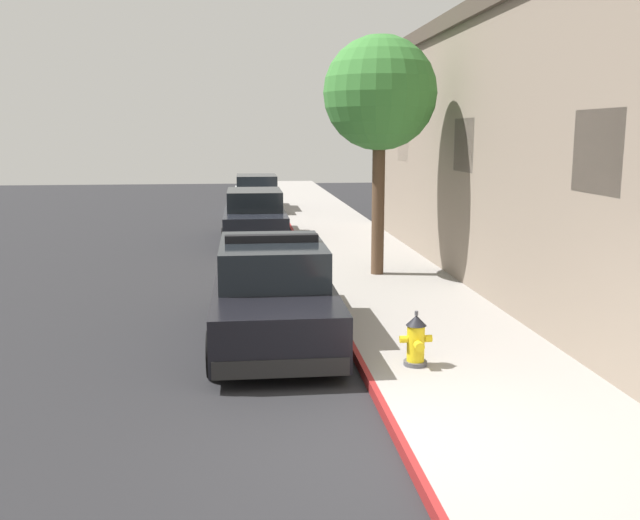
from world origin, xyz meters
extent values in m
cube|color=#232326|center=(-4.53, 10.00, -0.10)|extent=(28.63, 60.00, 0.20)
cube|color=gray|center=(1.47, 10.00, 0.07)|extent=(2.94, 60.00, 0.15)
cube|color=maroon|center=(-0.04, 10.00, 0.07)|extent=(0.08, 60.00, 0.15)
cube|color=gray|center=(5.63, 7.62, 2.75)|extent=(5.37, 19.80, 5.51)
cube|color=#473D33|center=(5.63, 7.62, 5.69)|extent=(5.61, 20.04, 0.36)
cube|color=black|center=(2.97, 2.07, 3.03)|extent=(0.06, 1.30, 1.10)
cube|color=black|center=(2.97, 7.62, 3.03)|extent=(0.06, 1.30, 1.10)
cube|color=black|center=(2.97, 13.16, 3.03)|extent=(0.06, 1.30, 1.10)
cube|color=black|center=(-1.19, 4.25, 0.58)|extent=(1.84, 4.80, 0.76)
cube|color=black|center=(-1.19, 4.40, 1.26)|extent=(1.64, 2.50, 0.60)
cube|color=black|center=(-1.19, 1.91, 0.32)|extent=(1.76, 0.16, 0.24)
cube|color=black|center=(-1.19, 6.59, 0.32)|extent=(1.76, 0.16, 0.24)
cylinder|color=black|center=(-2.05, 5.95, 0.32)|extent=(0.22, 0.64, 0.64)
cylinder|color=black|center=(-0.33, 5.95, 0.32)|extent=(0.22, 0.64, 0.64)
cylinder|color=black|center=(-2.05, 2.55, 0.32)|extent=(0.22, 0.64, 0.64)
cylinder|color=black|center=(-0.33, 2.55, 0.32)|extent=(0.22, 0.64, 0.64)
cube|color=black|center=(-1.19, 4.35, 1.62)|extent=(1.48, 0.20, 0.12)
cube|color=red|center=(-1.54, 4.35, 1.62)|extent=(0.44, 0.18, 0.11)
cube|color=#1E33E0|center=(-0.84, 4.35, 1.62)|extent=(0.44, 0.18, 0.11)
cube|color=black|center=(-1.29, 14.76, 0.58)|extent=(1.84, 4.80, 0.76)
cube|color=black|center=(-1.29, 14.91, 1.26)|extent=(1.64, 2.50, 0.60)
cube|color=black|center=(-1.29, 12.42, 0.32)|extent=(1.76, 0.16, 0.24)
cube|color=black|center=(-1.29, 17.10, 0.32)|extent=(1.76, 0.16, 0.24)
cylinder|color=black|center=(-2.15, 16.46, 0.32)|extent=(0.22, 0.64, 0.64)
cylinder|color=black|center=(-0.43, 16.46, 0.32)|extent=(0.22, 0.64, 0.64)
cylinder|color=black|center=(-2.15, 13.06, 0.32)|extent=(0.22, 0.64, 0.64)
cylinder|color=black|center=(-0.43, 13.06, 0.32)|extent=(0.22, 0.64, 0.64)
cube|color=#B2B5BA|center=(-1.07, 22.62, 0.58)|extent=(1.84, 4.80, 0.76)
cube|color=black|center=(-1.07, 22.77, 1.26)|extent=(1.64, 2.50, 0.60)
cube|color=black|center=(-1.07, 20.28, 0.32)|extent=(1.76, 0.16, 0.24)
cube|color=black|center=(-1.07, 24.96, 0.32)|extent=(1.76, 0.16, 0.24)
cylinder|color=black|center=(-1.93, 24.32, 0.32)|extent=(0.22, 0.64, 0.64)
cylinder|color=black|center=(-0.21, 24.32, 0.32)|extent=(0.22, 0.64, 0.64)
cylinder|color=black|center=(-1.93, 20.92, 0.32)|extent=(0.22, 0.64, 0.64)
cylinder|color=black|center=(-0.21, 20.92, 0.32)|extent=(0.22, 0.64, 0.64)
cylinder|color=#4C4C51|center=(0.66, 2.29, 0.18)|extent=(0.32, 0.32, 0.06)
cylinder|color=yellow|center=(0.66, 2.29, 0.46)|extent=(0.24, 0.24, 0.50)
cone|color=black|center=(0.66, 2.29, 0.78)|extent=(0.28, 0.28, 0.14)
cylinder|color=#4C4C51|center=(0.66, 2.29, 0.88)|extent=(0.05, 0.05, 0.06)
cylinder|color=yellow|center=(0.49, 2.29, 0.52)|extent=(0.10, 0.10, 0.10)
cylinder|color=yellow|center=(0.83, 2.29, 0.52)|extent=(0.10, 0.10, 0.10)
cylinder|color=yellow|center=(0.66, 2.11, 0.47)|extent=(0.13, 0.12, 0.13)
cylinder|color=brown|center=(1.34, 8.55, 1.71)|extent=(0.28, 0.28, 3.11)
sphere|color=#387A33|center=(1.34, 8.55, 4.13)|extent=(2.46, 2.46, 2.46)
camera|label=1|loc=(-1.63, -6.58, 3.26)|focal=38.98mm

